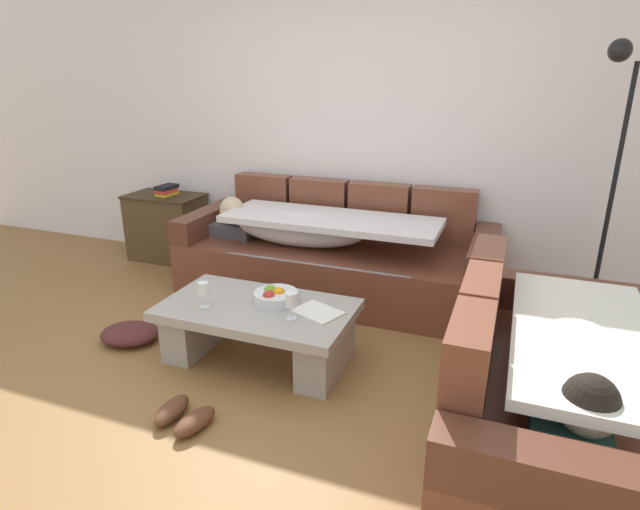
{
  "coord_description": "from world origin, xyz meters",
  "views": [
    {
      "loc": [
        1.34,
        -2.17,
        1.77
      ],
      "look_at": [
        0.11,
        1.03,
        0.55
      ],
      "focal_mm": 29.26,
      "sensor_mm": 36.0,
      "label": 1
    }
  ],
  "objects_px": {
    "couch_along_wall": "(329,255)",
    "wine_glass_near_left": "(203,290)",
    "couch_near_window": "(550,396)",
    "coffee_table": "(258,326)",
    "floor_lamp": "(608,174)",
    "book_stack_on_cabinet": "(167,190)",
    "pair_of_shoes": "(183,416)",
    "side_cabinet": "(167,227)",
    "crumpled_garment": "(130,334)",
    "fruit_bowl": "(275,296)",
    "open_magazine": "(317,312)",
    "wine_glass_near_right": "(291,301)"
  },
  "relations": [
    {
      "from": "coffee_table",
      "to": "couch_near_window",
      "type": "bearing_deg",
      "value": -10.09
    },
    {
      "from": "wine_glass_near_right",
      "to": "side_cabinet",
      "type": "distance_m",
      "value": 2.49
    },
    {
      "from": "couch_near_window",
      "to": "book_stack_on_cabinet",
      "type": "height_order",
      "value": "couch_near_window"
    },
    {
      "from": "pair_of_shoes",
      "to": "side_cabinet",
      "type": "bearing_deg",
      "value": 127.71
    },
    {
      "from": "pair_of_shoes",
      "to": "fruit_bowl",
      "type": "bearing_deg",
      "value": 78.85
    },
    {
      "from": "wine_glass_near_left",
      "to": "floor_lamp",
      "type": "distance_m",
      "value": 2.74
    },
    {
      "from": "pair_of_shoes",
      "to": "couch_near_window",
      "type": "bearing_deg",
      "value": 13.58
    },
    {
      "from": "coffee_table",
      "to": "wine_glass_near_left",
      "type": "height_order",
      "value": "wine_glass_near_left"
    },
    {
      "from": "wine_glass_near_left",
      "to": "crumpled_garment",
      "type": "distance_m",
      "value": 0.78
    },
    {
      "from": "couch_along_wall",
      "to": "crumpled_garment",
      "type": "xyz_separation_m",
      "value": [
        -0.99,
        -1.29,
        -0.27
      ]
    },
    {
      "from": "pair_of_shoes",
      "to": "couch_along_wall",
      "type": "bearing_deg",
      "value": 86.22
    },
    {
      "from": "coffee_table",
      "to": "pair_of_shoes",
      "type": "xyz_separation_m",
      "value": [
        -0.07,
        -0.73,
        -0.19
      ]
    },
    {
      "from": "coffee_table",
      "to": "floor_lamp",
      "type": "relative_size",
      "value": 0.62
    },
    {
      "from": "side_cabinet",
      "to": "crumpled_garment",
      "type": "height_order",
      "value": "side_cabinet"
    },
    {
      "from": "fruit_bowl",
      "to": "book_stack_on_cabinet",
      "type": "relative_size",
      "value": 1.23
    },
    {
      "from": "couch_near_window",
      "to": "wine_glass_near_left",
      "type": "distance_m",
      "value": 2.0
    },
    {
      "from": "coffee_table",
      "to": "pair_of_shoes",
      "type": "relative_size",
      "value": 3.77
    },
    {
      "from": "wine_glass_near_right",
      "to": "crumpled_garment",
      "type": "bearing_deg",
      "value": -178.95
    },
    {
      "from": "coffee_table",
      "to": "wine_glass_near_right",
      "type": "bearing_deg",
      "value": -18.38
    },
    {
      "from": "wine_glass_near_left",
      "to": "open_magazine",
      "type": "distance_m",
      "value": 0.71
    },
    {
      "from": "couch_along_wall",
      "to": "couch_near_window",
      "type": "relative_size",
      "value": 1.42
    },
    {
      "from": "couch_near_window",
      "to": "wine_glass_near_left",
      "type": "bearing_deg",
      "value": 85.33
    },
    {
      "from": "coffee_table",
      "to": "fruit_bowl",
      "type": "bearing_deg",
      "value": 45.01
    },
    {
      "from": "book_stack_on_cabinet",
      "to": "pair_of_shoes",
      "type": "xyz_separation_m",
      "value": [
        1.61,
        -2.13,
        -0.64
      ]
    },
    {
      "from": "book_stack_on_cabinet",
      "to": "pair_of_shoes",
      "type": "bearing_deg",
      "value": -52.9
    },
    {
      "from": "fruit_bowl",
      "to": "wine_glass_near_right",
      "type": "bearing_deg",
      "value": -43.3
    },
    {
      "from": "wine_glass_near_left",
      "to": "couch_near_window",
      "type": "bearing_deg",
      "value": -4.67
    },
    {
      "from": "book_stack_on_cabinet",
      "to": "pair_of_shoes",
      "type": "distance_m",
      "value": 2.74
    },
    {
      "from": "coffee_table",
      "to": "floor_lamp",
      "type": "xyz_separation_m",
      "value": [
        1.98,
        1.26,
        0.88
      ]
    },
    {
      "from": "couch_along_wall",
      "to": "couch_near_window",
      "type": "xyz_separation_m",
      "value": [
        1.64,
        -1.48,
        0.01
      ]
    },
    {
      "from": "couch_along_wall",
      "to": "pair_of_shoes",
      "type": "relative_size",
      "value": 7.87
    },
    {
      "from": "couch_along_wall",
      "to": "wine_glass_near_left",
      "type": "xyz_separation_m",
      "value": [
        -0.34,
        -1.31,
        0.17
      ]
    },
    {
      "from": "floor_lamp",
      "to": "open_magazine",
      "type": "bearing_deg",
      "value": -142.47
    },
    {
      "from": "coffee_table",
      "to": "floor_lamp",
      "type": "height_order",
      "value": "floor_lamp"
    },
    {
      "from": "couch_near_window",
      "to": "floor_lamp",
      "type": "distance_m",
      "value": 1.77
    },
    {
      "from": "wine_glass_near_left",
      "to": "crumpled_garment",
      "type": "bearing_deg",
      "value": 177.71
    },
    {
      "from": "open_magazine",
      "to": "floor_lamp",
      "type": "relative_size",
      "value": 0.14
    },
    {
      "from": "side_cabinet",
      "to": "pair_of_shoes",
      "type": "relative_size",
      "value": 2.26
    },
    {
      "from": "book_stack_on_cabinet",
      "to": "floor_lamp",
      "type": "distance_m",
      "value": 3.69
    },
    {
      "from": "side_cabinet",
      "to": "pair_of_shoes",
      "type": "distance_m",
      "value": 2.7
    },
    {
      "from": "fruit_bowl",
      "to": "pair_of_shoes",
      "type": "height_order",
      "value": "fruit_bowl"
    },
    {
      "from": "couch_near_window",
      "to": "crumpled_garment",
      "type": "relative_size",
      "value": 4.41
    },
    {
      "from": "wine_glass_near_left",
      "to": "wine_glass_near_right",
      "type": "xyz_separation_m",
      "value": [
        0.57,
        0.05,
        0.0
      ]
    },
    {
      "from": "open_magazine",
      "to": "book_stack_on_cabinet",
      "type": "bearing_deg",
      "value": 168.28
    },
    {
      "from": "coffee_table",
      "to": "wine_glass_near_left",
      "type": "bearing_deg",
      "value": -154.48
    },
    {
      "from": "wine_glass_near_right",
      "to": "open_magazine",
      "type": "height_order",
      "value": "wine_glass_near_right"
    },
    {
      "from": "wine_glass_near_left",
      "to": "wine_glass_near_right",
      "type": "distance_m",
      "value": 0.57
    },
    {
      "from": "couch_along_wall",
      "to": "side_cabinet",
      "type": "bearing_deg",
      "value": 172.78
    },
    {
      "from": "crumpled_garment",
      "to": "wine_glass_near_left",
      "type": "bearing_deg",
      "value": -2.29
    },
    {
      "from": "couch_near_window",
      "to": "pair_of_shoes",
      "type": "relative_size",
      "value": 5.53
    }
  ]
}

